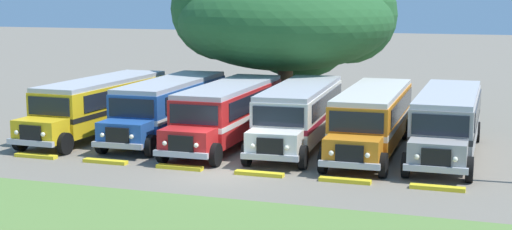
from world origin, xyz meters
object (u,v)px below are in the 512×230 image
(parked_bus_slot_0, at_px, (100,103))
(broad_shade_tree, at_px, (288,18))
(parked_bus_slot_2, at_px, (228,110))
(parked_bus_slot_5, at_px, (447,120))
(parked_bus_slot_1, at_px, (170,105))
(parked_bus_slot_3, at_px, (299,112))
(parked_bus_slot_4, at_px, (372,117))

(parked_bus_slot_0, xyz_separation_m, broad_shade_tree, (7.18, 9.86, 4.09))
(parked_bus_slot_0, relative_size, broad_shade_tree, 0.79)
(parked_bus_slot_0, xyz_separation_m, parked_bus_slot_2, (7.03, -0.11, 0.00))
(parked_bus_slot_5, bearing_deg, parked_bus_slot_1, -90.70)
(parked_bus_slot_5, relative_size, broad_shade_tree, 0.78)
(parked_bus_slot_0, distance_m, parked_bus_slot_3, 10.40)
(parked_bus_slot_0, bearing_deg, parked_bus_slot_3, 94.86)
(parked_bus_slot_4, bearing_deg, broad_shade_tree, -146.08)
(parked_bus_slot_3, relative_size, parked_bus_slot_4, 1.00)
(parked_bus_slot_2, xyz_separation_m, parked_bus_slot_5, (10.19, 0.64, 0.00))
(parked_bus_slot_1, bearing_deg, parked_bus_slot_5, 87.87)
(parked_bus_slot_3, distance_m, parked_bus_slot_5, 6.84)
(parked_bus_slot_1, bearing_deg, parked_bus_slot_3, 87.10)
(parked_bus_slot_1, distance_m, parked_bus_slot_2, 3.55)
(parked_bus_slot_2, relative_size, parked_bus_slot_5, 1.00)
(broad_shade_tree, bearing_deg, parked_bus_slot_2, -90.81)
(parked_bus_slot_5, bearing_deg, parked_bus_slot_4, -83.92)
(parked_bus_slot_4, height_order, parked_bus_slot_5, same)
(parked_bus_slot_0, height_order, parked_bus_slot_5, same)
(parked_bus_slot_0, distance_m, parked_bus_slot_4, 13.92)
(parked_bus_slot_1, bearing_deg, broad_shade_tree, 157.15)
(parked_bus_slot_3, height_order, parked_bus_slot_4, same)
(parked_bus_slot_3, xyz_separation_m, parked_bus_slot_4, (3.53, -0.34, 0.00))
(parked_bus_slot_5, bearing_deg, parked_bus_slot_0, -88.24)
(parked_bus_slot_3, bearing_deg, parked_bus_slot_0, -90.26)
(parked_bus_slot_2, xyz_separation_m, parked_bus_slot_4, (6.89, 0.29, 0.00))
(parked_bus_slot_0, relative_size, parked_bus_slot_4, 1.00)
(parked_bus_slot_0, bearing_deg, parked_bus_slot_5, 93.75)
(parked_bus_slot_3, relative_size, parked_bus_slot_5, 1.01)
(parked_bus_slot_4, height_order, broad_shade_tree, broad_shade_tree)
(parked_bus_slot_2, height_order, broad_shade_tree, broad_shade_tree)
(parked_bus_slot_5, height_order, broad_shade_tree, broad_shade_tree)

